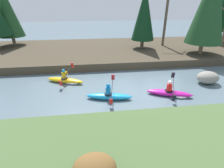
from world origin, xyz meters
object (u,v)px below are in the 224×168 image
object	(u,v)px
kayaker_middle	(109,96)
boulder_midstream	(208,78)
kayaker_lead	(171,93)
kayaker_trailing	(67,80)

from	to	relation	value
kayaker_middle	boulder_midstream	xyz separation A→B (m)	(7.13, 1.32, 0.21)
kayaker_lead	kayaker_middle	distance (m)	3.81
kayaker_trailing	boulder_midstream	distance (m)	9.99
kayaker_trailing	boulder_midstream	world-z (taller)	kayaker_trailing
kayaker_trailing	boulder_midstream	bearing A→B (deg)	13.48
kayaker_middle	boulder_midstream	bearing A→B (deg)	21.51
kayaker_lead	kayaker_trailing	distance (m)	7.14
kayaker_middle	kayaker_trailing	bearing A→B (deg)	147.02
kayaker_lead	kayaker_trailing	size ratio (longest dim) A/B	1.00
kayaker_middle	boulder_midstream	distance (m)	7.26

